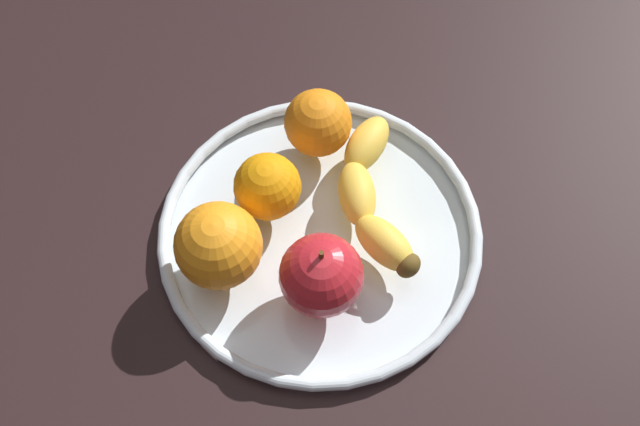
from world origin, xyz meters
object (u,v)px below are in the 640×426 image
object	(u,v)px
orange_front_left	(218,246)
orange_center	(318,123)
fruit_bowl	(320,233)
banana	(371,196)
apple	(321,275)
orange_front_right	(267,187)

from	to	relation	value
orange_front_left	orange_center	size ratio (longest dim) A/B	1.18
orange_front_left	orange_center	xyz separation A→B (cm)	(-12.13, 10.71, -0.61)
fruit_bowl	orange_center	size ratio (longest dim) A/B	4.66
banana	apple	size ratio (longest dim) A/B	2.27
apple	orange_front_right	size ratio (longest dim) A/B	1.29
apple	orange_center	bearing A→B (deg)	172.28
apple	orange_front_left	size ratio (longest dim) A/B	1.05
orange_front_right	fruit_bowl	bearing A→B (deg)	52.26
apple	orange_center	xyz separation A→B (cm)	(-16.23, 2.20, -0.39)
orange_front_left	orange_front_right	size ratio (longest dim) A/B	1.24
apple	orange_center	size ratio (longest dim) A/B	1.24
orange_front_right	orange_center	bearing A→B (deg)	137.92
fruit_bowl	banana	world-z (taller)	banana
fruit_bowl	banana	bearing A→B (deg)	109.37
apple	banana	bearing A→B (deg)	144.01
fruit_bowl	orange_front_right	bearing A→B (deg)	-127.74
banana	orange_front_left	world-z (taller)	orange_front_left
apple	orange_center	world-z (taller)	apple
fruit_bowl	banana	xyz separation A→B (cm)	(-1.80, 5.13, 2.64)
banana	orange_front_left	distance (cm)	15.28
banana	orange_front_left	size ratio (longest dim) A/B	2.38
fruit_bowl	orange_center	xyz separation A→B (cm)	(-9.74, 1.31, 4.21)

